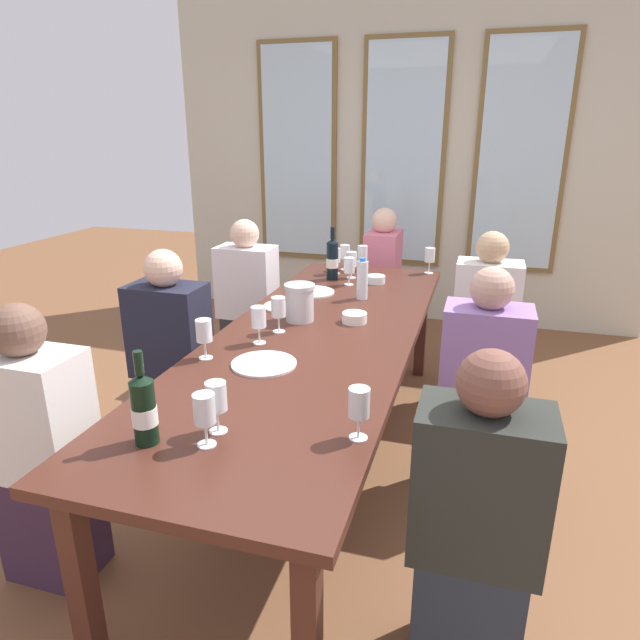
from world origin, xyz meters
The scene contains 31 objects.
ground_plane centered at (0.00, 0.00, 0.00)m, with size 12.00×12.00×0.00m, color brown.
back_wall_with_windows centered at (0.00, 2.58, 1.45)m, with size 4.12×0.10×2.90m.
dining_table centered at (0.00, 0.00, 0.68)m, with size 0.92×2.79×0.74m.
white_plate_0 centered at (-0.28, 0.34, 0.74)m, with size 0.25×0.25×0.01m, color white.
white_plate_1 centered at (-0.10, -0.43, 0.74)m, with size 0.27×0.27×0.01m, color white.
white_plate_2 centered at (-0.22, 0.65, 0.74)m, with size 0.26×0.26×0.01m, color white.
metal_pitcher centered at (-0.14, 0.15, 0.84)m, with size 0.16×0.16×0.19m.
wine_bottle_0 centered at (-0.23, -1.09, 0.86)m, with size 0.08×0.08×0.31m.
wine_bottle_1 centered at (-0.20, 0.99, 0.87)m, with size 0.08×0.08×0.34m.
tasting_bowl_0 centered at (0.14, 0.20, 0.77)m, with size 0.13×0.13×0.05m, color white.
tasting_bowl_1 centered at (0.09, 0.98, 0.76)m, with size 0.12×0.12×0.05m, color white.
water_bottle centered at (0.08, 0.62, 0.85)m, with size 0.06×0.06×0.24m.
wine_glass_0 centered at (-0.06, 1.27, 0.86)m, with size 0.07×0.07×0.17m.
wine_glass_1 centered at (-0.06, 0.88, 0.86)m, with size 0.07×0.07×0.17m.
wine_glass_2 centered at (-0.04, -0.96, 0.86)m, with size 0.07×0.07×0.17m.
wine_glass_3 centered at (-0.18, -0.04, 0.86)m, with size 0.07×0.07×0.17m.
wine_glass_4 centered at (-0.22, 1.14, 0.86)m, with size 0.07×0.07×0.17m.
wine_glass_5 centered at (-0.21, -0.20, 0.86)m, with size 0.07×0.07×0.17m.
wine_glass_6 centered at (0.40, -0.88, 0.86)m, with size 0.07×0.07×0.17m.
wine_glass_7 centered at (-0.18, 1.26, 0.86)m, with size 0.07×0.07×0.17m.
wine_glass_8 centered at (-0.08, 1.05, 0.86)m, with size 0.07×0.07×0.17m.
wine_glass_9 centered at (0.39, 1.32, 0.86)m, with size 0.07×0.07×0.17m.
wine_glass_10 centered at (-0.37, -0.43, 0.86)m, with size 0.07×0.07×0.17m.
wine_glass_11 centered at (-0.04, -1.05, 0.86)m, with size 0.07×0.07×0.17m.
seated_person_0 centered at (-0.78, -0.97, 0.53)m, with size 0.38×0.24×1.11m.
seated_person_1 centered at (0.78, -0.95, 0.53)m, with size 0.38×0.24×1.11m.
seated_person_2 centered at (-0.78, 0.94, 0.53)m, with size 0.38×0.24×1.11m.
seated_person_3 centered at (0.78, 0.94, 0.53)m, with size 0.38×0.24×1.11m.
seated_person_4 centered at (-0.78, -0.05, 0.53)m, with size 0.38×0.24×1.11m.
seated_person_5 centered at (0.78, 0.03, 0.53)m, with size 0.38×0.24×1.11m.
seated_person_6 centered at (0.00, 1.75, 0.53)m, with size 0.24×0.38×1.11m.
Camera 1 is at (0.72, -2.38, 1.67)m, focal length 31.10 mm.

